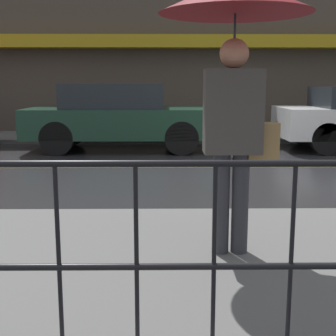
% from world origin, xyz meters
% --- Properties ---
extents(ground_plane, '(80.00, 80.00, 0.00)m').
position_xyz_m(ground_plane, '(0.00, 0.00, 0.00)').
color(ground_plane, '#262628').
extents(sidewalk_far, '(28.00, 2.19, 0.11)m').
position_xyz_m(sidewalk_far, '(0.00, 4.28, 0.05)').
color(sidewalk_far, '#60605E').
rests_on(sidewalk_far, ground_plane).
extents(lane_marking, '(25.20, 0.12, 0.01)m').
position_xyz_m(lane_marking, '(0.00, 0.00, 0.00)').
color(lane_marking, gold).
rests_on(lane_marking, ground_plane).
extents(building_storefront, '(28.00, 0.85, 6.11)m').
position_xyz_m(building_storefront, '(0.00, 5.50, 3.03)').
color(building_storefront, '#4C4238').
rests_on(building_storefront, ground_plane).
extents(pedestrian, '(1.17, 1.17, 2.16)m').
position_xyz_m(pedestrian, '(-1.11, -4.54, 1.86)').
color(pedestrian, '#333338').
rests_on(pedestrian, sidewalk_near).
extents(car_dark_green, '(4.16, 1.73, 1.46)m').
position_xyz_m(car_dark_green, '(-2.61, 2.15, 0.75)').
color(car_dark_green, '#193828').
rests_on(car_dark_green, ground_plane).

